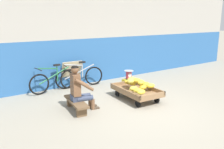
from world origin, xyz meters
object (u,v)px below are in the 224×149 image
Objects in this scene: sign_board at (71,74)px; banana_cart at (136,91)px; vendor_seated at (79,88)px; bicycle_near_left at (55,80)px; shopping_bag at (144,87)px; weighing_scale at (129,75)px; bicycle_far_left at (80,77)px; low_bench at (76,103)px; plastic_crate at (129,84)px.

banana_cart is at bearing -68.43° from sign_board.
bicycle_near_left is at bearing 87.38° from vendor_seated.
banana_cart reaches higher than shopping_bag.
weighing_scale reaches higher than shopping_bag.
weighing_scale is 1.63m from bicycle_far_left.
weighing_scale is 0.35× the size of sign_board.
sign_board is (0.86, 2.10, 0.23)m from low_bench.
weighing_scale is at bearing 111.87° from shopping_bag.
banana_cart is at bearing -117.60° from plastic_crate.
shopping_bag is at bearing 7.29° from vendor_seated.
vendor_seated is at bearing -9.35° from low_bench.
vendor_seated is 2.38m from plastic_crate.
low_bench is at bearing -112.31° from sign_board.
weighing_scale reaches higher than low_bench.
low_bench is 3.77× the size of weighing_scale.
bicycle_far_left is at bearing 109.42° from banana_cart.
vendor_seated is 2.25m from sign_board.
weighing_scale is at bearing -90.00° from plastic_crate.
sign_board is at bearing 20.65° from bicycle_near_left.
vendor_seated is 2.11m from bicycle_far_left.
plastic_crate is 1.95m from sign_board.
plastic_crate is 0.22× the size of bicycle_far_left.
weighing_scale is (2.20, 0.81, -0.11)m from vendor_seated.
bicycle_near_left is (0.17, 1.84, 0.15)m from low_bench.
sign_board is 2.45m from shopping_bag.
shopping_bag is at bearing 6.71° from low_bench.
vendor_seated is (-1.68, 0.18, 0.33)m from banana_cart.
banana_cart is 6.24× the size of shopping_bag.
bicycle_near_left is at bearing 146.36° from shopping_bag.
shopping_bag is (1.63, -1.80, -0.31)m from sign_board.
weighing_scale is 1.25× the size of shopping_bag.
banana_cart reaches higher than plastic_crate.
weighing_scale is at bearing -42.26° from sign_board.
low_bench is at bearing -160.74° from plastic_crate.
low_bench is 0.38m from vendor_seated.
bicycle_far_left is (0.87, 0.01, 0.00)m from bicycle_near_left.
bicycle_far_left is 1.91× the size of sign_board.
bicycle_far_left is at bearing 139.81° from plastic_crate.
weighing_scale is 0.18× the size of bicycle_near_left.
weighing_scale is 1.93m from sign_board.
sign_board is at bearing 67.69° from low_bench.
sign_board is at bearing 137.77° from plastic_crate.
banana_cart is 1.31× the size of vendor_seated.
low_bench is at bearing -95.33° from bicycle_near_left.
plastic_crate is 1.64m from bicycle_far_left.
bicycle_near_left is (-2.12, 1.04, 0.20)m from plastic_crate.
sign_board reaches higher than bicycle_near_left.
banana_cart is at bearing -51.89° from bicycle_near_left.
bicycle_near_left is at bearing -159.35° from sign_board.
banana_cart is at bearing -145.86° from shopping_bag.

